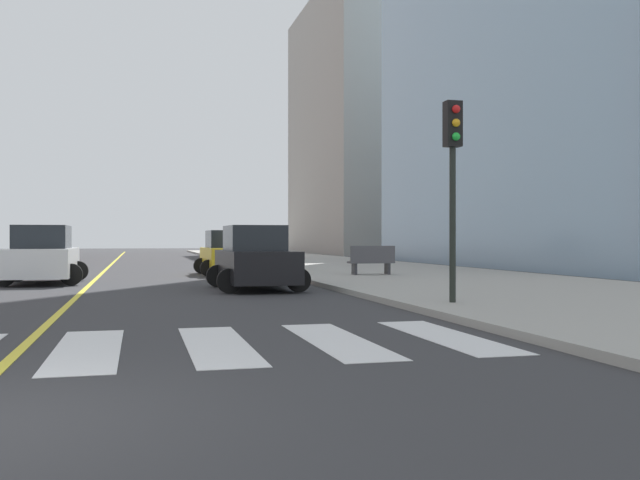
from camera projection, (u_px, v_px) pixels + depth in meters
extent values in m
cube|color=#9E9B93|center=(414.00, 276.00, 28.16)|extent=(10.00, 120.00, 0.15)
cube|color=silver|center=(87.00, 349.00, 9.85)|extent=(0.90, 4.00, 0.01)
cube|color=silver|center=(217.00, 345.00, 10.30)|extent=(0.90, 4.00, 0.01)
cube|color=silver|center=(336.00, 340.00, 10.75)|extent=(0.90, 4.00, 0.01)
cube|color=silver|center=(446.00, 336.00, 11.19)|extent=(0.90, 4.00, 0.01)
cube|color=yellow|center=(113.00, 263.00, 44.50)|extent=(0.16, 80.00, 0.01)
cube|color=#9E9B93|center=(393.00, 129.00, 76.27)|extent=(18.00, 24.00, 26.86)
cube|color=silver|center=(43.00, 262.00, 24.40)|extent=(2.04, 4.48, 0.96)
cube|color=#1E2328|center=(42.00, 237.00, 24.14)|extent=(1.71, 2.24, 0.81)
cylinder|color=black|center=(78.00, 271.00, 26.00)|extent=(0.73, 0.24, 0.72)
cylinder|color=black|center=(18.00, 272.00, 25.48)|extent=(0.73, 0.24, 0.72)
cylinder|color=black|center=(71.00, 275.00, 23.31)|extent=(0.73, 0.24, 0.72)
cylinder|color=black|center=(4.00, 275.00, 22.79)|extent=(0.73, 0.24, 0.72)
cube|color=black|center=(256.00, 266.00, 21.54)|extent=(2.04, 4.39, 0.93)
cube|color=#1E2328|center=(254.00, 238.00, 21.79)|extent=(1.70, 2.21, 0.79)
cylinder|color=black|center=(229.00, 281.00, 19.97)|extent=(0.71, 0.24, 0.71)
cylinder|color=black|center=(298.00, 280.00, 20.50)|extent=(0.71, 0.24, 0.71)
cylinder|color=black|center=(217.00, 276.00, 22.58)|extent=(0.71, 0.24, 0.71)
cylinder|color=black|center=(279.00, 275.00, 23.11)|extent=(0.71, 0.24, 0.71)
cube|color=gold|center=(228.00, 258.00, 30.41)|extent=(2.03, 4.31, 0.91)
cube|color=#1E2328|center=(227.00, 239.00, 30.65)|extent=(1.68, 2.17, 0.77)
cylinder|color=black|center=(209.00, 268.00, 28.87)|extent=(0.70, 0.24, 0.69)
cylinder|color=black|center=(256.00, 268.00, 29.40)|extent=(0.70, 0.24, 0.69)
cylinder|color=black|center=(201.00, 266.00, 31.41)|extent=(0.70, 0.24, 0.69)
cylinder|color=black|center=(245.00, 265.00, 31.95)|extent=(0.70, 0.24, 0.69)
cube|color=slate|center=(56.00, 249.00, 59.78)|extent=(2.03, 4.25, 0.90)
cube|color=#1E2328|center=(55.00, 239.00, 59.54)|extent=(1.66, 2.15, 0.76)
cylinder|color=black|center=(70.00, 253.00, 61.26)|extent=(0.69, 0.24, 0.68)
cylinder|color=black|center=(46.00, 253.00, 60.84)|extent=(0.69, 0.24, 0.68)
cylinder|color=black|center=(66.00, 253.00, 58.73)|extent=(0.69, 0.24, 0.68)
cylinder|color=black|center=(41.00, 253.00, 58.30)|extent=(0.69, 0.24, 0.68)
cylinder|color=black|center=(453.00, 225.00, 15.54)|extent=(0.14, 0.14, 3.42)
cube|color=black|center=(453.00, 124.00, 15.54)|extent=(0.36, 0.28, 1.00)
sphere|color=red|center=(456.00, 109.00, 15.36)|extent=(0.18, 0.18, 0.18)
sphere|color=orange|center=(456.00, 123.00, 15.36)|extent=(0.18, 0.18, 0.18)
sphere|color=green|center=(456.00, 137.00, 15.37)|extent=(0.18, 0.18, 0.18)
cube|color=#47474C|center=(371.00, 262.00, 27.62)|extent=(1.81, 0.59, 0.08)
cube|color=#47474C|center=(373.00, 254.00, 27.38)|extent=(1.80, 0.09, 0.60)
cube|color=#2D2D33|center=(354.00, 269.00, 27.46)|extent=(0.11, 0.48, 0.44)
cube|color=#2D2D33|center=(387.00, 269.00, 27.78)|extent=(0.11, 0.48, 0.44)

